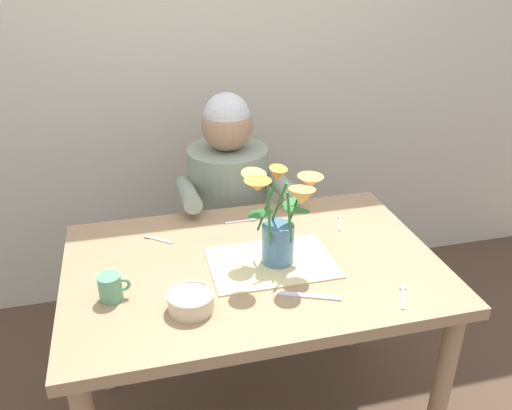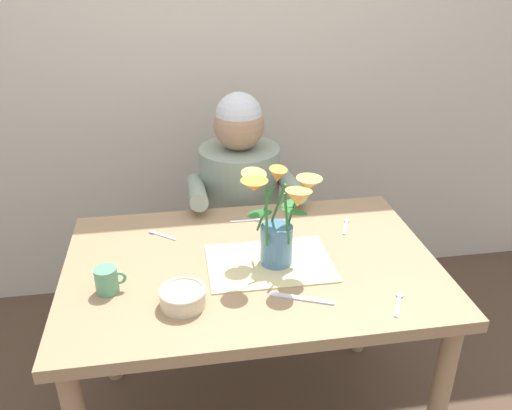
# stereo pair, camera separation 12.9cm
# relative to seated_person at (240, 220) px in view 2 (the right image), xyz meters

# --- Properties ---
(wood_panel_backdrop) EXTENTS (4.00, 0.10, 2.50)m
(wood_panel_backdrop) POSITION_rel_seated_person_xyz_m (-0.05, 0.43, 0.69)
(wood_panel_backdrop) COLOR beige
(wood_panel_backdrop) RESTS_ON ground_plane
(dining_table) EXTENTS (1.20, 0.80, 0.74)m
(dining_table) POSITION_rel_seated_person_xyz_m (-0.05, -0.62, 0.08)
(dining_table) COLOR #9E7A56
(dining_table) RESTS_ON ground_plane
(seated_person) EXTENTS (0.45, 0.47, 1.14)m
(seated_person) POSITION_rel_seated_person_xyz_m (0.00, 0.00, 0.00)
(seated_person) COLOR #4C4C56
(seated_person) RESTS_ON ground_plane
(striped_placemat) EXTENTS (0.40, 0.28, 0.00)m
(striped_placemat) POSITION_rel_seated_person_xyz_m (0.01, -0.64, 0.18)
(striped_placemat) COLOR beige
(striped_placemat) RESTS_ON dining_table
(flower_vase) EXTENTS (0.28, 0.27, 0.32)m
(flower_vase) POSITION_rel_seated_person_xyz_m (0.03, -0.64, 0.35)
(flower_vase) COLOR teal
(flower_vase) RESTS_ON dining_table
(ceramic_bowl) EXTENTS (0.14, 0.14, 0.06)m
(ceramic_bowl) POSITION_rel_seated_person_xyz_m (-0.27, -0.81, 0.21)
(ceramic_bowl) COLOR beige
(ceramic_bowl) RESTS_ON dining_table
(dinner_knife) EXTENTS (0.18, 0.09, 0.00)m
(dinner_knife) POSITION_rel_seated_person_xyz_m (0.07, -0.84, 0.18)
(dinner_knife) COLOR silver
(dinner_knife) RESTS_ON dining_table
(tea_cup) EXTENTS (0.09, 0.07, 0.08)m
(tea_cup) POSITION_rel_seated_person_xyz_m (-0.49, -0.71, 0.22)
(tea_cup) COLOR #569970
(tea_cup) RESTS_ON dining_table
(spoon_0) EXTENTS (0.07, 0.11, 0.01)m
(spoon_0) POSITION_rel_seated_person_xyz_m (0.34, -0.89, 0.18)
(spoon_0) COLOR silver
(spoon_0) RESTS_ON dining_table
(spoon_1) EXTENTS (0.06, 0.11, 0.01)m
(spoon_1) POSITION_rel_seated_person_xyz_m (0.34, -0.42, 0.18)
(spoon_1) COLOR silver
(spoon_1) RESTS_ON dining_table
(spoon_2) EXTENTS (0.10, 0.09, 0.01)m
(spoon_2) POSITION_rel_seated_person_xyz_m (-0.34, -0.39, 0.18)
(spoon_2) COLOR silver
(spoon_2) RESTS_ON dining_table
(spoon_3) EXTENTS (0.12, 0.02, 0.01)m
(spoon_3) POSITION_rel_seated_person_xyz_m (-0.00, -0.34, 0.18)
(spoon_3) COLOR silver
(spoon_3) RESTS_ON dining_table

